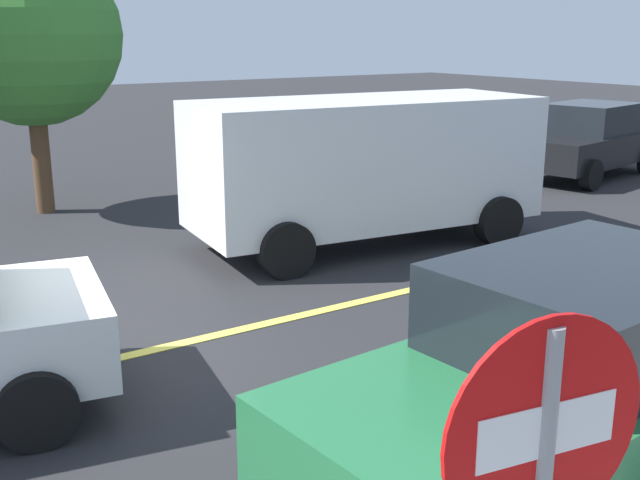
{
  "coord_description": "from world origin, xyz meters",
  "views": [
    {
      "loc": [
        -1.99,
        -7.07,
        3.16
      ],
      "look_at": [
        2.33,
        -0.59,
        1.06
      ],
      "focal_mm": 43.56,
      "sensor_mm": 36.0,
      "label": 1
    }
  ],
  "objects_px": {
    "white_van": "(364,162)",
    "car_green_crossing": "(578,370)",
    "car_black_near_curb": "(587,140)",
    "tree_left_verge": "(30,35)"
  },
  "relations": [
    {
      "from": "tree_left_verge",
      "to": "car_green_crossing",
      "type": "bearing_deg",
      "value": -85.05
    },
    {
      "from": "car_black_near_curb",
      "to": "tree_left_verge",
      "type": "xyz_separation_m",
      "value": [
        -11.02,
        3.08,
        2.28
      ]
    },
    {
      "from": "car_green_crossing",
      "to": "tree_left_verge",
      "type": "xyz_separation_m",
      "value": [
        -0.94,
        10.85,
        2.29
      ]
    },
    {
      "from": "car_green_crossing",
      "to": "tree_left_verge",
      "type": "height_order",
      "value": "tree_left_verge"
    },
    {
      "from": "car_green_crossing",
      "to": "car_black_near_curb",
      "type": "bearing_deg",
      "value": 37.63
    },
    {
      "from": "car_black_near_curb",
      "to": "car_green_crossing",
      "type": "height_order",
      "value": "car_black_near_curb"
    },
    {
      "from": "car_black_near_curb",
      "to": "car_green_crossing",
      "type": "bearing_deg",
      "value": -142.37
    },
    {
      "from": "white_van",
      "to": "tree_left_verge",
      "type": "relative_size",
      "value": 1.16
    },
    {
      "from": "car_black_near_curb",
      "to": "white_van",
      "type": "bearing_deg",
      "value": -166.37
    },
    {
      "from": "white_van",
      "to": "car_green_crossing",
      "type": "bearing_deg",
      "value": -112.96
    }
  ]
}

